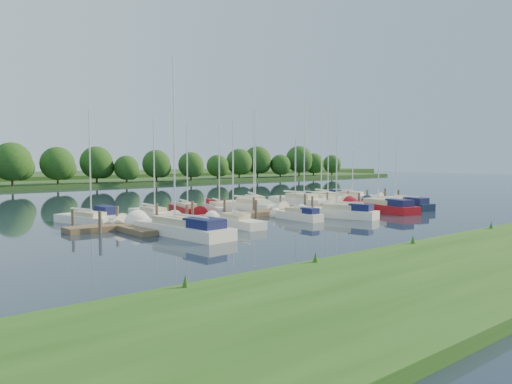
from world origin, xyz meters
TOP-DOWN VIEW (x-y plane):
  - ground at (0.00, 0.00)m, footprint 260.00×260.00m
  - dock at (0.00, 7.31)m, footprint 40.00×6.00m
  - mooring_pilings at (0.00, 8.43)m, footprint 38.24×2.84m
  - far_shore at (0.00, 75.00)m, footprint 180.00×30.00m
  - distant_hill at (0.00, 100.00)m, footprint 220.00×40.00m
  - treeline at (1.53, 62.23)m, footprint 143.83×9.85m
  - sailboat_n_0 at (-16.68, 12.13)m, footprint 3.47×7.50m
  - motorboat at (-14.77, 13.05)m, footprint 1.59×5.34m
  - sailboat_n_2 at (-10.60, 12.68)m, footprint 1.91×7.36m
  - sailboat_n_3 at (-6.22, 14.16)m, footprint 2.95×7.13m
  - sailboat_n_4 at (-3.34, 12.91)m, footprint 3.63×7.06m
  - sailboat_n_5 at (0.66, 12.50)m, footprint 2.76×8.45m
  - sailboat_n_6 at (2.64, 14.51)m, footprint 4.76×8.26m
  - sailboat_n_7 at (8.24, 12.77)m, footprint 2.33×9.50m
  - sailboat_n_8 at (11.81, 13.53)m, footprint 3.29×9.53m
  - sailboat_n_9 at (13.20, 13.54)m, footprint 4.93×9.59m
  - sailboat_n_10 at (18.12, 14.11)m, footprint 3.00×8.31m
  - sailboat_s_0 at (-14.00, 2.52)m, footprint 3.29×10.23m
  - sailboat_s_1 at (-8.34, 3.57)m, footprint 1.89×6.71m
  - sailboat_s_2 at (-1.64, 3.34)m, footprint 1.38×5.55m
  - sailboat_s_3 at (2.38, 1.98)m, footprint 3.42×7.42m
  - sailboat_s_4 at (9.44, 2.78)m, footprint 3.70×9.35m
  - sailboat_s_5 at (13.36, 3.48)m, footprint 3.02×8.72m

SIDE VIEW (x-z plane):
  - ground at x=0.00m, z-range 0.00..0.00m
  - dock at x=0.00m, z-range 0.00..0.40m
  - sailboat_n_2 at x=-10.60m, z-range -4.40..4.94m
  - sailboat_n_3 at x=-6.22m, z-range -4.24..4.78m
  - sailboat_n_0 at x=-16.68m, z-range -4.49..5.03m
  - sailboat_s_1 at x=-8.34m, z-range -4.04..4.58m
  - sailboat_n_5 at x=0.66m, z-range -5.07..5.62m
  - sailboat_n_9 at x=13.20m, z-range -5.83..6.39m
  - sailboat_n_7 at x=8.24m, z-range -5.80..6.37m
  - sailboat_n_6 at x=2.64m, z-range -5.14..5.71m
  - far_shore at x=0.00m, z-range 0.00..0.60m
  - sailboat_n_8 at x=11.81m, z-range -5.62..6.24m
  - sailboat_n_4 at x=-3.34m, z-range -4.23..4.86m
  - sailboat_n_10 at x=18.12m, z-range -4.90..5.53m
  - sailboat_s_2 at x=-1.64m, z-range -3.37..4.02m
  - sailboat_s_5 at x=13.36m, z-range -5.19..5.86m
  - motorboat at x=-14.77m, z-range -0.45..1.12m
  - sailboat_s_0 at x=-14.00m, z-range -6.10..6.78m
  - sailboat_s_3 at x=2.38m, z-range -4.49..5.17m
  - sailboat_s_4 at x=9.44m, z-range -5.58..6.27m
  - mooring_pilings at x=0.00m, z-range -0.40..1.60m
  - distant_hill at x=0.00m, z-range 0.00..1.40m
  - treeline at x=1.53m, z-range -0.04..8.24m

